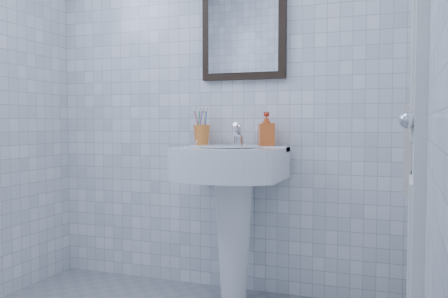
% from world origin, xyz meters
% --- Properties ---
extents(wall_back, '(2.20, 0.02, 2.50)m').
position_xyz_m(wall_back, '(0.00, 1.20, 1.25)').
color(wall_back, white).
rests_on(wall_back, ground).
extents(wall_right, '(0.02, 2.40, 2.50)m').
position_xyz_m(wall_right, '(1.10, 0.00, 1.25)').
color(wall_right, white).
rests_on(wall_right, ground).
extents(washbasin, '(0.56, 0.41, 0.87)m').
position_xyz_m(washbasin, '(0.14, 0.99, 0.58)').
color(washbasin, white).
rests_on(washbasin, ground).
extents(faucet, '(0.05, 0.12, 0.13)m').
position_xyz_m(faucet, '(0.14, 1.09, 0.91)').
color(faucet, silver).
rests_on(faucet, washbasin).
extents(toothbrush_cup, '(0.13, 0.13, 0.12)m').
position_xyz_m(toothbrush_cup, '(-0.09, 1.11, 0.92)').
color(toothbrush_cup, orange).
rests_on(toothbrush_cup, washbasin).
extents(soap_dispenser, '(0.11, 0.11, 0.19)m').
position_xyz_m(soap_dispenser, '(0.30, 1.11, 0.95)').
color(soap_dispenser, '#C44413').
rests_on(soap_dispenser, washbasin).
extents(wall_mirror, '(0.50, 0.04, 0.62)m').
position_xyz_m(wall_mirror, '(0.14, 1.18, 1.55)').
color(wall_mirror, black).
rests_on(wall_mirror, wall_back).
extents(bathroom_door, '(0.04, 0.80, 2.00)m').
position_xyz_m(bathroom_door, '(1.08, 0.55, 1.00)').
color(bathroom_door, white).
rests_on(bathroom_door, ground).
extents(towel_ring, '(0.01, 0.18, 0.18)m').
position_xyz_m(towel_ring, '(1.06, 0.71, 1.05)').
color(towel_ring, silver).
rests_on(towel_ring, wall_right).
extents(hand_towel, '(0.03, 0.16, 0.38)m').
position_xyz_m(hand_towel, '(1.04, 0.71, 0.87)').
color(hand_towel, silver).
rests_on(hand_towel, towel_ring).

